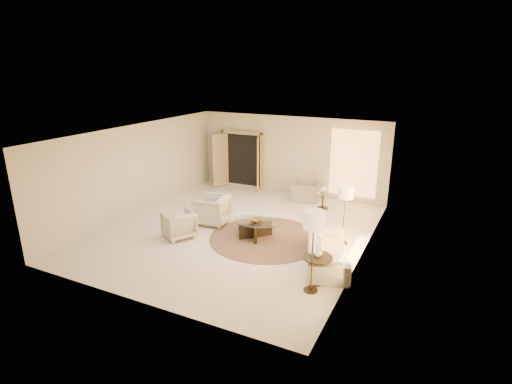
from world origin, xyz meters
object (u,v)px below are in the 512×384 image
at_px(end_table, 317,265).
at_px(floor_lamp_far, 314,224).
at_px(floor_lamp_near, 346,195).
at_px(end_vase, 318,253).
at_px(bowl, 256,220).
at_px(sofa, 327,249).
at_px(side_vase, 323,189).
at_px(armchair_right, 179,223).
at_px(armchair_left, 212,209).
at_px(coffee_table, 256,227).
at_px(accent_chair, 305,189).
at_px(side_table, 323,198).

bearing_deg(end_table, floor_lamp_far, -90.00).
xyz_separation_m(floor_lamp_near, end_vase, (0.00, -2.20, -0.66)).
xyz_separation_m(bowl, end_vase, (2.23, -1.54, 0.19)).
distance_m(sofa, floor_lamp_far, 1.81).
distance_m(sofa, end_vase, 1.06).
bearing_deg(floor_lamp_far, bowl, 139.17).
relative_size(end_table, bowl, 1.87).
distance_m(floor_lamp_near, side_vase, 2.79).
xyz_separation_m(armchair_right, side_vase, (2.85, 3.93, 0.29)).
relative_size(armchair_left, coffee_table, 0.64).
bearing_deg(side_vase, floor_lamp_near, -61.91).
xyz_separation_m(accent_chair, side_vase, (0.80, -0.53, 0.26)).
distance_m(armchair_left, floor_lamp_near, 3.96).
relative_size(sofa, armchair_left, 2.51).
xyz_separation_m(armchair_left, coffee_table, (1.61, -0.35, -0.17)).
height_order(accent_chair, side_vase, accent_chair).
relative_size(coffee_table, side_vase, 6.09).
xyz_separation_m(sofa, floor_lamp_near, (0.06, 1.21, 1.01)).
height_order(end_table, side_table, end_table).
relative_size(sofa, end_vase, 13.71).
distance_m(accent_chair, coffee_table, 3.58).
bearing_deg(accent_chair, floor_lamp_far, 99.45).
distance_m(armchair_right, end_vase, 4.19).
bearing_deg(armchair_right, side_table, 174.87).
height_order(armchair_right, side_table, armchair_right).
distance_m(sofa, accent_chair, 4.59).
distance_m(accent_chair, end_table, 5.52).
bearing_deg(sofa, floor_lamp_far, 164.12).
relative_size(armchair_right, end_table, 1.23).
height_order(armchair_left, bowl, armchair_left).
bearing_deg(armchair_right, bowl, 145.88).
bearing_deg(sofa, accent_chair, 7.37).
xyz_separation_m(armchair_right, end_table, (4.12, -0.66, 0.02)).
relative_size(sofa, coffee_table, 1.61).
height_order(side_table, floor_lamp_far, floor_lamp_far).
xyz_separation_m(sofa, side_table, (-1.21, 3.59, 0.00)).
relative_size(side_table, floor_lamp_near, 0.36).
xyz_separation_m(armchair_right, side_table, (2.85, 3.93, -0.05)).
distance_m(sofa, floor_lamp_near, 1.58).
height_order(armchair_right, floor_lamp_near, floor_lamp_near).
xyz_separation_m(end_table, floor_lamp_far, (0.00, -0.38, 1.09)).
relative_size(armchair_right, floor_lamp_near, 0.50).
bearing_deg(armchair_left, armchair_right, -20.87).
distance_m(end_vase, side_vase, 4.76).
height_order(side_table, side_vase, side_vase).
height_order(sofa, floor_lamp_near, floor_lamp_near).
xyz_separation_m(coffee_table, end_vase, (2.23, -1.54, 0.40)).
distance_m(accent_chair, floor_lamp_far, 5.98).
distance_m(armchair_left, side_vase, 3.73).
distance_m(side_table, floor_lamp_far, 5.26).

